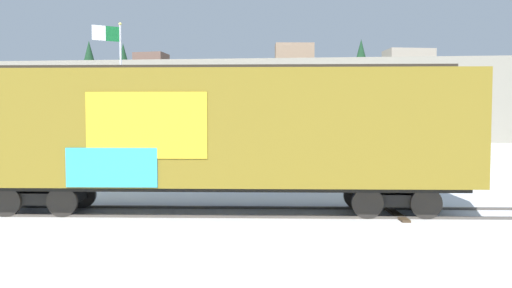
% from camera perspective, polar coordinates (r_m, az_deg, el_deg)
% --- Properties ---
extents(ground_plane, '(260.00, 260.00, 0.00)m').
position_cam_1_polar(ground_plane, '(14.58, -10.23, -8.46)').
color(ground_plane, silver).
extents(track, '(60.00, 4.74, 0.08)m').
position_cam_1_polar(track, '(14.34, -6.47, -8.46)').
color(track, '#4C4742').
rests_on(track, ground_plane).
extents(freight_car, '(15.46, 3.82, 4.57)m').
position_cam_1_polar(freight_car, '(14.02, -5.08, 1.74)').
color(freight_car, olive).
rests_on(freight_car, ground_plane).
extents(flagpole, '(1.46, 0.87, 8.61)m').
position_cam_1_polar(flagpole, '(27.78, -17.31, 8.34)').
color(flagpole, silver).
rests_on(flagpole, ground_plane).
extents(hillside, '(114.89, 42.94, 16.35)m').
position_cam_1_polar(hillside, '(84.72, 2.06, 4.84)').
color(hillside, gray).
rests_on(hillside, ground_plane).
extents(parked_car_silver, '(4.44, 2.34, 1.71)m').
position_cam_1_polar(parked_car_silver, '(22.13, -14.36, -2.45)').
color(parked_car_silver, '#B7BABF').
rests_on(parked_car_silver, ground_plane).
extents(parked_car_blue, '(4.41, 2.19, 1.68)m').
position_cam_1_polar(parked_car_blue, '(20.53, -0.63, -2.78)').
color(parked_car_blue, navy).
rests_on(parked_car_blue, ground_plane).
extents(parked_car_black, '(4.76, 1.95, 1.61)m').
position_cam_1_polar(parked_car_black, '(20.65, 13.47, -2.87)').
color(parked_car_black, black).
rests_on(parked_car_black, ground_plane).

